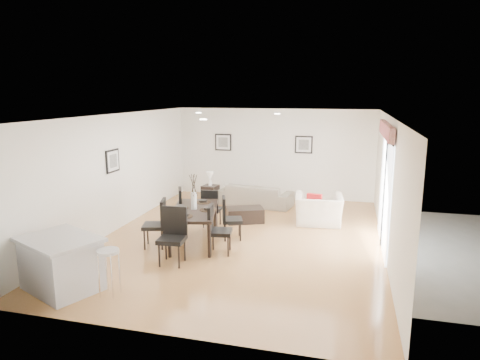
% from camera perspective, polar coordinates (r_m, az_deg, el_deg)
% --- Properties ---
extents(ground, '(8.00, 8.00, 0.00)m').
position_cam_1_polar(ground, '(9.57, 0.20, -7.76)').
color(ground, tan).
rests_on(ground, ground).
extents(wall_back, '(6.00, 0.04, 2.70)m').
position_cam_1_polar(wall_back, '(13.07, 4.54, 3.55)').
color(wall_back, white).
rests_on(wall_back, ground).
extents(wall_front, '(6.00, 0.04, 2.70)m').
position_cam_1_polar(wall_front, '(5.55, -10.10, -7.75)').
color(wall_front, white).
rests_on(wall_front, ground).
extents(wall_left, '(0.04, 8.00, 2.70)m').
position_cam_1_polar(wall_left, '(10.35, -16.10, 1.00)').
color(wall_left, white).
rests_on(wall_left, ground).
extents(wall_right, '(0.04, 8.00, 2.70)m').
position_cam_1_polar(wall_right, '(8.97, 19.12, -0.77)').
color(wall_right, white).
rests_on(wall_right, ground).
extents(ceiling, '(6.00, 8.00, 0.02)m').
position_cam_1_polar(ceiling, '(9.04, 0.22, 8.60)').
color(ceiling, white).
rests_on(ceiling, wall_back).
extents(sofa, '(2.18, 1.12, 0.61)m').
position_cam_1_polar(sofa, '(12.23, 2.13, -1.98)').
color(sofa, gray).
rests_on(sofa, ground).
extents(armchair, '(1.21, 1.08, 0.73)m').
position_cam_1_polar(armchair, '(10.64, 10.43, -3.90)').
color(armchair, beige).
rests_on(armchair, ground).
extents(dining_table, '(1.29, 1.95, 0.75)m').
position_cam_1_polar(dining_table, '(9.15, -6.14, -4.33)').
color(dining_table, black).
rests_on(dining_table, ground).
extents(dining_chair_wnear, '(0.56, 0.56, 1.02)m').
position_cam_1_polar(dining_chair_wnear, '(9.04, -10.84, -5.36)').
color(dining_chair_wnear, black).
rests_on(dining_chair_wnear, ground).
extents(dining_chair_wfar, '(0.62, 0.62, 1.05)m').
position_cam_1_polar(dining_chair_wfar, '(9.84, -8.61, -3.79)').
color(dining_chair_wfar, black).
rests_on(dining_chair_wfar, ground).
extents(dining_chair_enear, '(0.51, 0.51, 0.99)m').
position_cam_1_polar(dining_chair_enear, '(8.56, -3.22, -6.23)').
color(dining_chair_enear, black).
rests_on(dining_chair_enear, ground).
extents(dining_chair_efar, '(0.54, 0.54, 0.95)m').
position_cam_1_polar(dining_chair_efar, '(9.38, -1.53, -4.78)').
color(dining_chair_efar, black).
rests_on(dining_chair_efar, ground).
extents(dining_chair_head, '(0.52, 0.52, 1.07)m').
position_cam_1_polar(dining_chair_head, '(8.20, -8.90, -6.87)').
color(dining_chair_head, black).
rests_on(dining_chair_head, ground).
extents(dining_chair_foot, '(0.44, 0.44, 0.93)m').
position_cam_1_polar(dining_chair_foot, '(10.20, -3.90, -3.50)').
color(dining_chair_foot, black).
rests_on(dining_chair_foot, ground).
extents(vase, '(0.98, 1.50, 0.76)m').
position_cam_1_polar(vase, '(9.05, -6.19, -1.98)').
color(vase, white).
rests_on(vase, dining_table).
extents(coffee_table, '(1.04, 0.86, 0.36)m').
position_cam_1_polar(coffee_table, '(10.69, 0.65, -4.67)').
color(coffee_table, black).
rests_on(coffee_table, ground).
extents(side_table, '(0.47, 0.47, 0.55)m').
position_cam_1_polar(side_table, '(12.36, -3.97, -1.98)').
color(side_table, black).
rests_on(side_table, ground).
extents(table_lamp, '(0.21, 0.21, 0.40)m').
position_cam_1_polar(table_lamp, '(12.25, -4.01, 0.45)').
color(table_lamp, white).
rests_on(table_lamp, side_table).
extents(cushion, '(0.37, 0.16, 0.36)m').
position_cam_1_polar(cushion, '(10.49, 9.87, -2.80)').
color(cushion, '#B01618').
rests_on(cushion, armchair).
extents(kitchen_island, '(1.55, 1.40, 0.88)m').
position_cam_1_polar(kitchen_island, '(7.66, -22.74, -10.21)').
color(kitchen_island, silver).
rests_on(kitchen_island, ground).
extents(bar_stool, '(0.35, 0.35, 0.76)m').
position_cam_1_polar(bar_stool, '(7.11, -17.17, -9.70)').
color(bar_stool, silver).
rests_on(bar_stool, ground).
extents(framed_print_back_left, '(0.52, 0.04, 0.52)m').
position_cam_1_polar(framed_print_back_left, '(13.37, -2.26, 5.05)').
color(framed_print_back_left, black).
rests_on(framed_print_back_left, wall_back).
extents(framed_print_back_right, '(0.52, 0.04, 0.52)m').
position_cam_1_polar(framed_print_back_right, '(12.88, 8.50, 4.68)').
color(framed_print_back_right, black).
rests_on(framed_print_back_right, wall_back).
extents(framed_print_left_wall, '(0.04, 0.52, 0.52)m').
position_cam_1_polar(framed_print_left_wall, '(10.12, -16.62, 2.46)').
color(framed_print_left_wall, black).
rests_on(framed_print_left_wall, wall_left).
extents(sliding_door, '(0.12, 2.70, 2.57)m').
position_cam_1_polar(sliding_door, '(9.21, 18.83, 1.54)').
color(sliding_door, white).
rests_on(sliding_door, wall_right).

